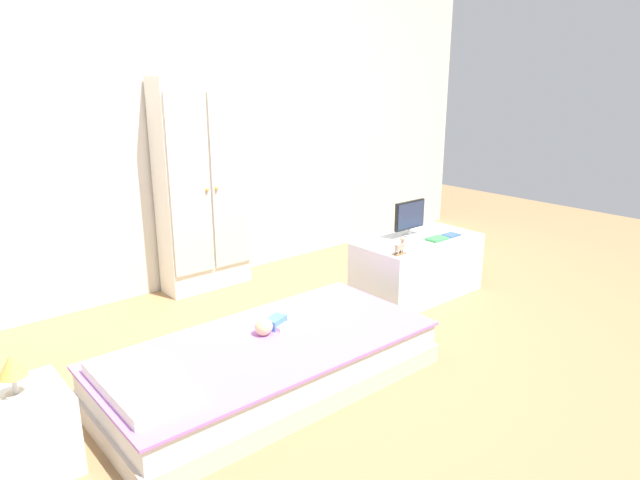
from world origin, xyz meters
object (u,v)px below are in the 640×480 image
doll (271,324)px  book_blue (451,235)px  tv_stand (417,267)px  book_green (437,239)px  table_lamp (12,368)px  bed (268,364)px  rocking_horse_toy (400,246)px  wardrobe (202,186)px  tv_monitor (410,216)px  nightstand (23,434)px

doll → book_blue: bearing=3.8°
tv_stand → book_green: 0.27m
table_lamp → tv_stand: table_lamp is taller
bed → book_blue: size_ratio=14.00×
rocking_horse_toy → book_green: rocking_horse_toy is taller
wardrobe → tv_stand: bearing=-46.6°
tv_monitor → book_blue: tv_monitor is taller
doll → table_lamp: table_lamp is taller
table_lamp → rocking_horse_toy: rocking_horse_toy is taller
wardrobe → book_green: bearing=-47.4°
tv_stand → book_blue: 0.36m
wardrobe → tv_monitor: size_ratio=5.34×
bed → nightstand: (-1.20, 0.09, 0.06)m
bed → tv_stand: bearing=12.0°
nightstand → book_blue: size_ratio=2.86×
tv_monitor → book_green: size_ratio=1.93×
table_lamp → book_blue: (3.09, 0.14, -0.04)m
rocking_horse_toy → nightstand: bearing=-178.0°
doll → book_green: (1.61, 0.12, 0.17)m
bed → book_green: size_ratio=11.56×
doll → rocking_horse_toy: bearing=3.1°
bed → doll: (0.10, 0.12, 0.17)m
book_blue → doll: bearing=-176.2°
doll → tv_stand: size_ratio=0.39×
nightstand → bed: bearing=-4.3°
nightstand → tv_stand: 2.86m
wardrobe → book_green: wardrobe is taller
book_green → book_blue: (0.17, 0.00, -0.00)m
bed → wardrobe: 1.78m
rocking_horse_toy → tv_monitor: bearing=33.7°
table_lamp → book_blue: 3.09m
tv_stand → bed: bearing=-168.0°
tv_monitor → rocking_horse_toy: 0.48m
nightstand → table_lamp: table_lamp is taller
wardrobe → rocking_horse_toy: (0.74, -1.38, -0.31)m
nightstand → table_lamp: (0.00, 0.00, 0.31)m
doll → tv_monitor: 1.59m
bed → doll: bearing=47.7°
bed → tv_stand: tv_stand is taller
tv_stand → table_lamp: bearing=-174.8°
doll → rocking_horse_toy: size_ratio=3.09×
tv_stand → nightstand: bearing=-174.8°
bed → doll: size_ratio=4.78×
nightstand → rocking_horse_toy: 2.47m
tv_monitor → book_blue: bearing=-38.8°
nightstand → book_green: 2.93m
table_lamp → wardrobe: size_ratio=0.11×
wardrobe → book_green: 1.83m
doll → book_green: book_green is taller
nightstand → book_blue: bearing=2.7°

